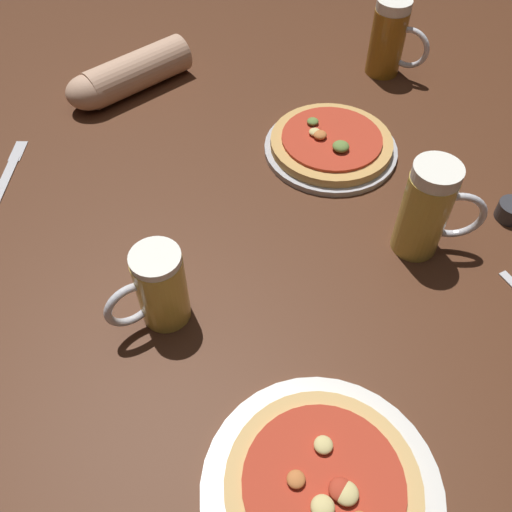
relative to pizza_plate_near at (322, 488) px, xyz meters
The scene contains 9 objects.
ground_plane 0.37m from the pizza_plate_near, 81.98° to the left, with size 2.40×2.40×0.03m, color #4C2816.
pizza_plate_near is the anchor object (origin of this frame).
pizza_plate_far 0.65m from the pizza_plate_near, 63.49° to the left, with size 0.26×0.26×0.05m.
beer_mug_dark 0.45m from the pizza_plate_near, 43.85° to the left, with size 0.13×0.09×0.18m.
beer_mug_amber 0.35m from the pizza_plate_near, 109.73° to the left, with size 0.13×0.07×0.14m.
beer_mug_pale 0.96m from the pizza_plate_near, 56.41° to the left, with size 0.11×0.12×0.17m.
ramekin_sauce 0.60m from the pizza_plate_near, 31.11° to the left, with size 0.05×0.05×0.03m, color #333338.
knife_right 0.80m from the pizza_plate_near, 113.83° to the left, with size 0.10×0.22×0.01m.
diner_arm 0.93m from the pizza_plate_near, 92.63° to the left, with size 0.29×0.16×0.08m.
Camera 1 is at (-0.20, -0.53, 0.71)m, focal length 38.29 mm.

